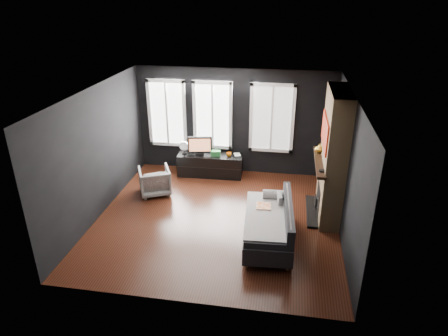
% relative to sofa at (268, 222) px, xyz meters
% --- Properties ---
extents(floor, '(5.00, 5.00, 0.00)m').
position_rel_sofa_xyz_m(floor, '(-1.10, 0.62, -0.41)').
color(floor, black).
rests_on(floor, ground).
extents(ceiling, '(5.00, 5.00, 0.00)m').
position_rel_sofa_xyz_m(ceiling, '(-1.10, 0.62, 2.29)').
color(ceiling, white).
rests_on(ceiling, ground).
extents(wall_back, '(5.00, 0.02, 2.70)m').
position_rel_sofa_xyz_m(wall_back, '(-1.10, 3.12, 0.94)').
color(wall_back, black).
rests_on(wall_back, ground).
extents(wall_left, '(0.02, 5.00, 2.70)m').
position_rel_sofa_xyz_m(wall_left, '(-3.60, 0.62, 0.94)').
color(wall_left, black).
rests_on(wall_left, ground).
extents(wall_right, '(0.02, 5.00, 2.70)m').
position_rel_sofa_xyz_m(wall_right, '(1.40, 0.62, 0.94)').
color(wall_right, black).
rests_on(wall_right, ground).
extents(windows, '(4.00, 0.16, 1.76)m').
position_rel_sofa_xyz_m(windows, '(-1.55, 3.08, 1.97)').
color(windows, white).
rests_on(windows, wall_back).
extents(fireplace, '(0.70, 1.62, 2.70)m').
position_rel_sofa_xyz_m(fireplace, '(1.20, 1.22, 0.94)').
color(fireplace, '#93724C').
rests_on(fireplace, floor).
extents(sofa, '(1.08, 1.98, 0.83)m').
position_rel_sofa_xyz_m(sofa, '(0.00, 0.00, 0.00)').
color(sofa, '#242427').
rests_on(sofa, floor).
extents(stripe_pillow, '(0.12, 0.33, 0.32)m').
position_rel_sofa_xyz_m(stripe_pillow, '(0.18, 0.51, 0.18)').
color(stripe_pillow, gray).
rests_on(stripe_pillow, sofa).
extents(armchair, '(0.89, 0.87, 0.71)m').
position_rel_sofa_xyz_m(armchair, '(-2.75, 1.52, -0.06)').
color(armchair, silver).
rests_on(armchair, floor).
extents(media_console, '(1.66, 0.56, 0.57)m').
position_rel_sofa_xyz_m(media_console, '(-1.66, 2.72, -0.13)').
color(media_console, black).
rests_on(media_console, floor).
extents(monitor, '(0.64, 0.25, 0.56)m').
position_rel_sofa_xyz_m(monitor, '(-1.91, 2.67, 0.43)').
color(monitor, black).
rests_on(monitor, media_console).
extents(desk_fan, '(0.26, 0.26, 0.34)m').
position_rel_sofa_xyz_m(desk_fan, '(-2.33, 2.70, 0.32)').
color(desk_fan, gray).
rests_on(desk_fan, media_console).
extents(mug, '(0.13, 0.11, 0.13)m').
position_rel_sofa_xyz_m(mug, '(-1.17, 2.71, 0.22)').
color(mug, '#C96406').
rests_on(mug, media_console).
extents(book, '(0.15, 0.07, 0.21)m').
position_rel_sofa_xyz_m(book, '(-1.04, 2.80, 0.26)').
color(book, '#BAA691').
rests_on(book, media_console).
extents(storage_box, '(0.26, 0.19, 0.13)m').
position_rel_sofa_xyz_m(storage_box, '(-1.51, 2.69, 0.22)').
color(storage_box, '#22662E').
rests_on(storage_box, media_console).
extents(mantel_vase, '(0.24, 0.24, 0.19)m').
position_rel_sofa_xyz_m(mantel_vase, '(0.95, 1.67, 0.91)').
color(mantel_vase, orange).
rests_on(mantel_vase, fireplace).
extents(mantel_clock, '(0.11, 0.11, 0.04)m').
position_rel_sofa_xyz_m(mantel_clock, '(0.95, 0.67, 0.83)').
color(mantel_clock, black).
rests_on(mantel_clock, fireplace).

